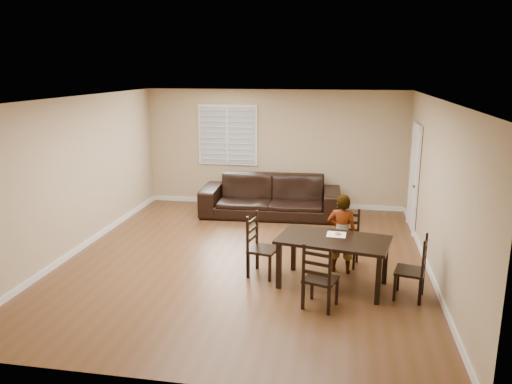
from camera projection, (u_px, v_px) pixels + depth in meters
The scene contains 11 objects.
ground at pixel (246, 259), 8.49m from camera, with size 7.00×7.00×0.00m, color brown.
room at pixel (249, 153), 8.22m from camera, with size 6.04×7.04×2.72m.
dining_table at pixel (333, 244), 7.30m from camera, with size 1.74×1.19×0.75m.
chair_near at pixel (346, 238), 8.27m from camera, with size 0.47×0.45×0.92m.
chair_far at pixel (318, 281), 6.60m from camera, with size 0.52×0.50×0.93m.
chair_left at pixel (256, 247), 7.78m from camera, with size 0.50×0.52×0.99m.
chair_right at pixel (418, 271), 6.93m from camera, with size 0.48×0.50×0.93m.
child at pixel (342, 234), 7.83m from camera, with size 0.47×0.31×1.28m, color gray.
napkin at pixel (336, 235), 7.44m from camera, with size 0.28×0.28×0.00m, color silver.
donut at pixel (338, 233), 7.43m from camera, with size 0.09×0.09×0.03m.
sofa at pixel (271, 196), 10.91m from camera, with size 3.01×1.18×0.88m, color black.
Camera 1 is at (1.56, -7.82, 3.16)m, focal length 35.00 mm.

